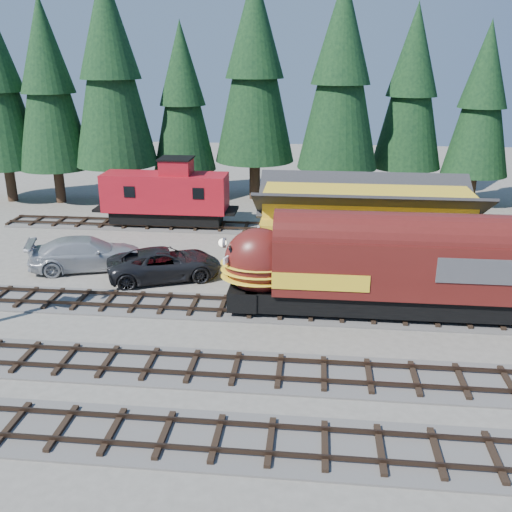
# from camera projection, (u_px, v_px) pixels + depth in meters

# --- Properties ---
(ground) EXTENTS (120.00, 120.00, 0.00)m
(ground) POSITION_uv_depth(u_px,v_px,m) (379.00, 355.00, 24.62)
(ground) COLOR #6B665B
(ground) RESTS_ON ground
(track_spur) EXTENTS (32.00, 3.20, 0.33)m
(track_spur) POSITION_uv_depth(u_px,v_px,m) (219.00, 227.00, 42.44)
(track_spur) COLOR #4C4947
(track_spur) RESTS_ON ground
(depot) EXTENTS (12.80, 7.00, 5.30)m
(depot) POSITION_uv_depth(u_px,v_px,m) (365.00, 221.00, 33.45)
(depot) COLOR gold
(depot) RESTS_ON ground
(conifer_backdrop) EXTENTS (79.24, 21.59, 16.50)m
(conifer_backdrop) POSITION_uv_depth(u_px,v_px,m) (385.00, 87.00, 44.00)
(conifer_backdrop) COLOR black
(conifer_backdrop) RESTS_ON ground
(locomotive) EXTENTS (14.62, 2.91, 3.97)m
(locomotive) POSITION_uv_depth(u_px,v_px,m) (365.00, 270.00, 27.62)
(locomotive) COLOR black
(locomotive) RESTS_ON ground
(caboose) EXTENTS (9.13, 2.65, 4.75)m
(caboose) POSITION_uv_depth(u_px,v_px,m) (166.00, 195.00, 42.04)
(caboose) COLOR black
(caboose) RESTS_ON ground
(pickup_truck_a) EXTENTS (7.08, 5.09, 1.79)m
(pickup_truck_a) POSITION_uv_depth(u_px,v_px,m) (165.00, 264.00, 32.66)
(pickup_truck_a) COLOR black
(pickup_truck_a) RESTS_ON ground
(pickup_truck_b) EXTENTS (7.18, 4.67, 1.93)m
(pickup_truck_b) POSITION_uv_depth(u_px,v_px,m) (87.00, 253.00, 34.12)
(pickup_truck_b) COLOR #A7AAAF
(pickup_truck_b) RESTS_ON ground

